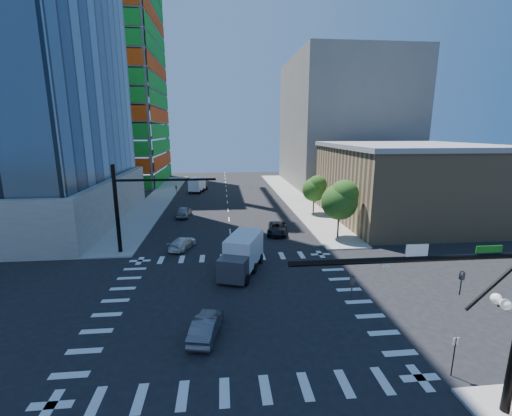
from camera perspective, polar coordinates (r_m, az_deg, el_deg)
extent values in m
plane|color=black|center=(26.36, -3.25, -15.26)|extent=(160.00, 160.00, 0.00)
cube|color=silver|center=(26.36, -3.25, -15.25)|extent=(20.00, 20.00, 0.01)
cube|color=#9C9893|center=(65.81, 6.09, 1.97)|extent=(5.00, 60.00, 0.15)
cube|color=#9C9893|center=(65.47, -15.87, 1.49)|extent=(5.00, 60.00, 0.15)
cube|color=gray|center=(57.12, -36.29, 0.85)|extent=(30.00, 30.00, 6.00)
cube|color=green|center=(87.23, -15.97, 20.35)|extent=(0.12, 24.00, 49.00)
cube|color=#DD410D|center=(78.30, -27.39, 20.38)|extent=(24.00, 0.12, 49.00)
cube|color=#8C7651|center=(52.66, 23.82, 3.66)|extent=(20.00, 22.00, 10.00)
cube|color=gray|center=(52.17, 24.35, 9.41)|extent=(20.50, 22.50, 0.60)
cube|color=slate|center=(83.08, 14.26, 13.56)|extent=(24.00, 30.00, 28.00)
cylinder|color=black|center=(14.71, 25.10, -7.72)|extent=(10.00, 0.24, 0.24)
cylinder|color=black|center=(17.16, 35.29, -9.96)|extent=(2.50, 0.14, 2.50)
imported|color=black|center=(16.18, 30.93, -10.70)|extent=(0.16, 0.20, 1.00)
imported|color=black|center=(14.05, 15.64, -12.77)|extent=(0.16, 0.20, 1.00)
cube|color=white|center=(14.59, 25.23, -6.43)|extent=(0.90, 0.04, 0.50)
cube|color=#0D5E13|center=(16.34, 34.33, -5.68)|extent=(1.10, 0.04, 0.28)
cylinder|color=black|center=(18.08, 36.80, -12.85)|extent=(1.20, 0.08, 0.08)
sphere|color=white|center=(17.85, 35.13, -12.24)|extent=(0.44, 0.44, 0.44)
sphere|color=white|center=(17.52, 36.21, -12.85)|extent=(0.44, 0.44, 0.44)
cylinder|color=black|center=(37.14, -22.21, -0.18)|extent=(0.40, 0.40, 9.00)
cylinder|color=black|center=(35.52, -14.83, 4.55)|extent=(10.00, 0.24, 0.24)
imported|color=black|center=(35.55, -13.14, 2.86)|extent=(0.16, 0.20, 1.00)
cylinder|color=#382316|center=(41.11, 13.51, -3.22)|extent=(0.20, 0.20, 2.27)
sphere|color=#134312|center=(40.39, 13.73, 1.00)|extent=(4.16, 4.16, 4.16)
sphere|color=#3D6722|center=(40.06, 14.49, 2.28)|extent=(3.25, 3.25, 3.25)
cylinder|color=#382316|center=(52.35, 9.54, 0.20)|extent=(0.20, 0.20, 1.92)
sphere|color=#134312|center=(51.85, 9.65, 3.02)|extent=(3.52, 3.52, 3.52)
sphere|color=#3D6722|center=(51.54, 10.20, 3.87)|extent=(2.75, 2.75, 2.75)
cylinder|color=black|center=(21.57, 30.06, -20.68)|extent=(0.06, 0.06, 2.20)
cube|color=silver|center=(21.11, 30.35, -18.62)|extent=(0.30, 0.03, 0.40)
imported|color=black|center=(42.00, 3.54, -3.40)|extent=(3.15, 5.24, 1.36)
imported|color=silver|center=(37.60, -12.08, -5.72)|extent=(3.13, 4.63, 1.25)
imported|color=gray|center=(51.12, -11.95, -0.59)|extent=(2.15, 4.67, 1.55)
imported|color=#515055|center=(22.38, -8.29, -18.94)|extent=(2.21, 4.27, 1.34)
cube|color=silver|center=(30.39, -2.52, -7.39)|extent=(3.97, 5.54, 2.61)
cube|color=#3C3B42|center=(30.62, -2.50, -8.53)|extent=(2.79, 2.49, 1.91)
cube|color=white|center=(71.37, -9.58, 4.09)|extent=(3.28, 5.03, 2.41)
cube|color=#3C3B42|center=(71.46, -9.56, 3.61)|extent=(2.47, 2.13, 1.76)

